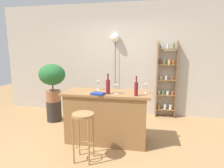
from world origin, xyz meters
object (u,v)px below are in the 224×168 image
object	(u,v)px
pendant_globe_light	(115,38)
bar_stool	(83,126)
potted_plant	(52,78)
wine_glass_center	(146,87)
spice_shelf	(166,81)
wine_glass_left	(116,87)
bottle_sauce_amber	(136,88)
bottle_olive_oil	(108,86)
cookbook	(98,94)
wine_glass_right	(98,83)
plant_stool	(54,111)

from	to	relation	value
pendant_globe_light	bar_stool	bearing A→B (deg)	-92.35
potted_plant	wine_glass_center	world-z (taller)	potted_plant
spice_shelf	wine_glass_left	size ratio (longest dim) A/B	11.31
pendant_globe_light	bottle_sauce_amber	bearing A→B (deg)	-69.63
bottle_olive_oil	cookbook	bearing A→B (deg)	-146.88
wine_glass_right	cookbook	xyz separation A→B (m)	(0.10, -0.40, -0.10)
spice_shelf	cookbook	xyz separation A→B (m)	(-1.25, -1.74, 0.02)
potted_plant	bottle_sauce_amber	world-z (taller)	potted_plant
bottle_sauce_amber	wine_glass_right	bearing A→B (deg)	154.48
plant_stool	potted_plant	xyz separation A→B (m)	(0.00, 0.00, 0.79)
wine_glass_left	bottle_olive_oil	bearing A→B (deg)	-175.09
wine_glass_center	wine_glass_right	bearing A→B (deg)	170.70
pendant_globe_light	wine_glass_left	bearing A→B (deg)	-79.75
bottle_sauce_amber	bar_stool	bearing A→B (deg)	-145.89
bar_stool	cookbook	size ratio (longest dim) A/B	3.51
wine_glass_right	bottle_olive_oil	bearing A→B (deg)	-49.64
potted_plant	bottle_sauce_amber	xyz separation A→B (m)	(1.96, -0.93, 0.01)
plant_stool	potted_plant	bearing A→B (deg)	0.00
bottle_sauce_amber	wine_glass_left	xyz separation A→B (m)	(-0.34, 0.06, -0.00)
wine_glass_center	wine_glass_right	world-z (taller)	same
spice_shelf	pendant_globe_light	size ratio (longest dim) A/B	0.90
bottle_sauce_amber	bottle_olive_oil	bearing A→B (deg)	174.07
potted_plant	wine_glass_right	xyz separation A→B (m)	(1.23, -0.58, 0.01)
bottle_sauce_amber	wine_glass_center	xyz separation A→B (m)	(0.15, 0.20, -0.00)
plant_stool	wine_glass_center	size ratio (longest dim) A/B	2.88
wine_glass_right	cookbook	world-z (taller)	wine_glass_right
bottle_olive_oil	wine_glass_right	world-z (taller)	bottle_olive_oil
bar_stool	potted_plant	distance (m)	1.94
bottle_sauce_amber	wine_glass_left	world-z (taller)	bottle_sauce_amber
bottle_olive_oil	cookbook	distance (m)	0.21
spice_shelf	plant_stool	world-z (taller)	spice_shelf
bottle_sauce_amber	pendant_globe_light	bearing A→B (deg)	110.37
plant_stool	bar_stool	bearing A→B (deg)	-49.17
bar_stool	wine_glass_right	xyz separation A→B (m)	(0.00, 0.84, 0.49)
bottle_sauce_amber	cookbook	size ratio (longest dim) A/B	1.52
wine_glass_left	potted_plant	bearing A→B (deg)	151.90
plant_stool	wine_glass_center	world-z (taller)	wine_glass_center
bar_stool	pendant_globe_light	bearing A→B (deg)	87.65
plant_stool	bottle_sauce_amber	xyz separation A→B (m)	(1.96, -0.93, 0.80)
cookbook	wine_glass_center	bearing A→B (deg)	31.29
spice_shelf	wine_glass_center	world-z (taller)	spice_shelf
bottle_olive_oil	spice_shelf	bearing A→B (deg)	56.16
wine_glass_center	pendant_globe_light	world-z (taller)	pendant_globe_light
bar_stool	wine_glass_left	bearing A→B (deg)	54.83
spice_shelf	bottle_olive_oil	world-z (taller)	spice_shelf
wine_glass_right	pendant_globe_light	xyz separation A→B (m)	(0.09, 1.38, 0.90)
bottle_olive_oil	pendant_globe_light	world-z (taller)	pendant_globe_light
bar_stool	bottle_olive_oil	size ratio (longest dim) A/B	2.15
spice_shelf	bottle_olive_oil	size ratio (longest dim) A/B	5.41
bar_stool	bottle_olive_oil	bearing A→B (deg)	64.67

